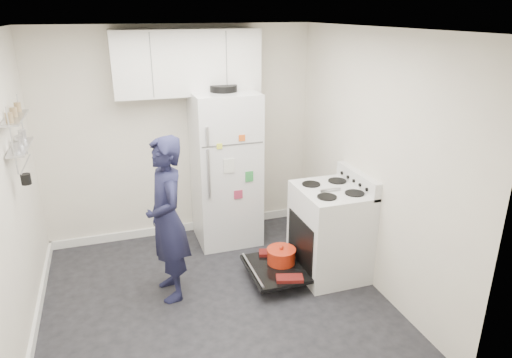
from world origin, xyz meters
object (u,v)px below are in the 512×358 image
object	(u,v)px
refrigerator	(225,168)
open_oven_door	(278,262)
person	(167,220)
electric_range	(329,232)

from	to	relation	value
refrigerator	open_oven_door	bearing A→B (deg)	-76.14
person	refrigerator	bearing A→B (deg)	133.91
open_oven_door	person	size ratio (longest dim) A/B	0.45
open_oven_door	person	xyz separation A→B (m)	(-1.08, 0.09, 0.61)
electric_range	refrigerator	world-z (taller)	refrigerator
refrigerator	electric_range	bearing A→B (deg)	-53.65
open_oven_door	electric_range	bearing A→B (deg)	-3.32
electric_range	refrigerator	bearing A→B (deg)	126.35
electric_range	open_oven_door	xyz separation A→B (m)	(-0.55, 0.03, -0.28)
electric_range	refrigerator	size ratio (longest dim) A/B	0.59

